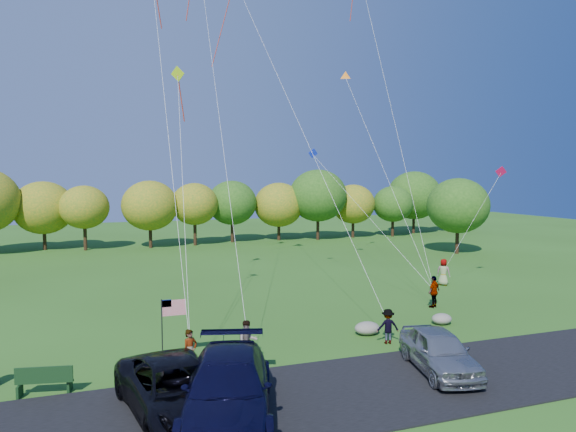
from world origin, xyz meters
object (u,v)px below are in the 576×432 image
Objects in this scene: minivan_dark at (177,389)px; flyer_c at (388,326)px; flyer_a at (190,352)px; flyer_e at (443,272)px; flyer_b at (247,341)px; park_bench at (44,380)px; minivan_navy at (228,389)px; flyer_d at (434,292)px; minivan_silver at (439,351)px.

flyer_c is at bearing 11.71° from minivan_dark.
flyer_a is 21.77m from flyer_e.
flyer_e is (16.71, 9.89, 0.07)m from flyer_b.
park_bench is (-5.08, -0.38, -0.30)m from flyer_a.
flyer_c is (8.49, 4.90, -0.23)m from minivan_navy.
flyer_b is at bearing 83.93° from minivan_navy.
flyer_c is at bearing -24.84° from flyer_a.
minivan_dark is 3.22× the size of park_bench.
flyer_a is 15.82m from flyer_d.
flyer_c is (9.02, 0.64, -0.07)m from flyer_a.
flyer_d is (14.32, 9.70, -0.10)m from minivan_navy.
minivan_navy is 17.29m from flyer_d.
flyer_a reaches higher than flyer_c.
minivan_dark reaches higher than minivan_silver.
flyer_b is 0.90× the size of park_bench.
minivan_navy reaches higher than flyer_e.
flyer_e is at bearing -123.68° from flyer_c.
minivan_silver is at bearing -47.63° from flyer_a.
flyer_b is 19.42m from flyer_e.
flyer_a is at bearing 112.53° from minivan_navy.
flyer_d reaches higher than flyer_a.
minivan_silver is at bearing -8.51° from minivan_dark.
flyer_a is at bearing 173.54° from minivan_silver.
flyer_a reaches higher than flyer_b.
flyer_a is 1.09× the size of flyer_c.
flyer_e reaches higher than minivan_silver.
flyer_e is (10.10, 9.77, 0.13)m from flyer_c.
minivan_silver is at bearing 30.68° from flyer_d.
minivan_silver reaches higher than park_bench.
flyer_d is at bearing -128.29° from flyer_c.
minivan_navy is 3.51× the size of park_bench.
flyer_d is at bearing 98.39° from flyer_e.
flyer_b is 0.92× the size of flyer_d.
flyer_d is (5.83, 4.80, 0.14)m from flyer_c.
minivan_silver is at bearing 23.15° from minivan_navy.
flyer_e is 0.98× the size of park_bench.
flyer_a is 5.10m from park_bench.
park_bench is at bearing -171.86° from flyer_b.
minivan_silver is (10.03, 0.43, -0.04)m from minivan_dark.
flyer_e is (10.01, 13.50, 0.06)m from minivan_silver.
flyer_e is at bearing 35.13° from park_bench.
minivan_navy is 6.84m from park_bench.
flyer_a reaches higher than minivan_silver.
flyer_b is 0.92× the size of flyer_e.
flyer_d is at bearing 68.26° from minivan_silver.
park_bench is (-19.93, -5.82, -0.37)m from flyer_d.
flyer_b is (-6.69, 3.60, -0.01)m from minivan_silver.
minivan_silver is at bearing 103.51° from flyer_c.
minivan_navy is at bearing -111.74° from flyer_a.
flyer_e is at bearing 23.83° from minivan_dark.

